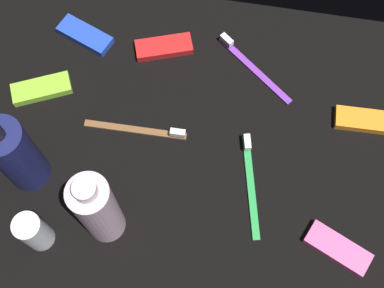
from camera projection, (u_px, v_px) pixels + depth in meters
ground_plane at (192, 152)px, 90.44cm from camera, size 84.00×64.00×1.20cm
lotion_bottle at (16, 155)px, 80.69cm from camera, size 6.66×6.66×19.07cm
bodywash_bottle at (98, 209)px, 76.46cm from camera, size 6.02×6.02×20.15cm
deodorant_stick at (34, 232)px, 80.07cm from camera, size 4.31×4.31×9.05cm
toothbrush_purple at (250, 65)px, 95.46cm from camera, size 14.85×12.13×2.10cm
toothbrush_green at (250, 179)px, 87.31cm from camera, size 5.21×17.81×2.10cm
toothbrush_brown at (142, 130)px, 90.66cm from camera, size 18.02×1.59×2.10cm
snack_bar_pink at (338, 249)px, 82.88cm from camera, size 11.13×7.87×1.50cm
snack_bar_blue at (85, 35)px, 97.66cm from camera, size 11.14×7.57×1.50cm
snack_bar_orange at (365, 120)px, 91.17cm from camera, size 10.53×4.35×1.50cm
snack_bar_red at (164, 47)px, 96.70cm from camera, size 11.14×7.24×1.50cm
snack_bar_lime at (42, 89)px, 93.47cm from camera, size 11.11×8.05×1.50cm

